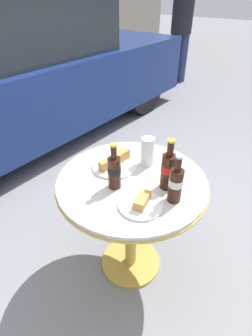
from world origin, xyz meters
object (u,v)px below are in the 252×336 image
object	(u,v)px
cola_bottle_left	(176,184)
cola_bottle_center	(114,171)
bistro_table	(132,199)
drinking_glass	(147,153)
lunch_plate_near	(115,163)
cola_bottle_right	(168,170)
parked_car	(19,74)
pedestrian	(182,24)
lunch_plate_far	(141,203)

from	to	relation	value
cola_bottle_left	cola_bottle_center	size ratio (longest dim) A/B	1.01
bistro_table	cola_bottle_left	world-z (taller)	cola_bottle_left
cola_bottle_center	drinking_glass	xyz separation A→B (m)	(0.26, -0.01, -0.02)
lunch_plate_near	cola_bottle_right	bearing A→B (deg)	-86.98
lunch_plate_near	parked_car	distance (m)	2.13
lunch_plate_near	parked_car	bearing A→B (deg)	69.86
lunch_plate_near	parked_car	xyz separation A→B (m)	(0.73, 2.00, -0.03)
drinking_glass	pedestrian	distance (m)	3.83
cola_bottle_center	parked_car	distance (m)	2.28
lunch_plate_far	pedestrian	size ratio (longest dim) A/B	0.12
bistro_table	cola_bottle_left	xyz separation A→B (m)	(-0.01, -0.24, 0.23)
cola_bottle_right	parked_car	xyz separation A→B (m)	(0.72, 2.30, -0.12)
bistro_table	drinking_glass	distance (m)	0.26
lunch_plate_far	pedestrian	world-z (taller)	pedestrian
pedestrian	parked_car	bearing A→B (deg)	170.65
drinking_glass	lunch_plate_far	size ratio (longest dim) A/B	0.78
cola_bottle_center	lunch_plate_far	xyz separation A→B (m)	(-0.03, -0.18, -0.08)
drinking_glass	cola_bottle_center	bearing A→B (deg)	177.00
lunch_plate_near	pedestrian	world-z (taller)	pedestrian
cola_bottle_left	pedestrian	xyz separation A→B (m)	(3.61, 1.91, 0.17)
cola_bottle_left	cola_bottle_center	distance (m)	0.29
lunch_plate_far	parked_car	size ratio (longest dim) A/B	0.05
cola_bottle_right	parked_car	distance (m)	2.41
parked_car	pedestrian	world-z (taller)	pedestrian
pedestrian	cola_bottle_center	bearing A→B (deg)	-156.13
bistro_table	cola_bottle_right	world-z (taller)	cola_bottle_right
lunch_plate_far	parked_car	bearing A→B (deg)	68.51
cola_bottle_right	drinking_glass	xyz separation A→B (m)	(0.10, 0.18, -0.03)
cola_bottle_left	lunch_plate_far	distance (m)	0.17
cola_bottle_left	lunch_plate_far	xyz separation A→B (m)	(-0.12, 0.09, -0.08)
bistro_table	lunch_plate_far	distance (m)	0.25
cola_bottle_center	lunch_plate_near	xyz separation A→B (m)	(0.13, 0.11, -0.07)
bistro_table	cola_bottle_right	size ratio (longest dim) A/B	2.98
cola_bottle_left	cola_bottle_right	world-z (taller)	cola_bottle_right
lunch_plate_near	cola_bottle_left	bearing A→B (deg)	-96.73
cola_bottle_center	lunch_plate_far	size ratio (longest dim) A/B	1.16
bistro_table	lunch_plate_far	bearing A→B (deg)	-131.71
cola_bottle_center	cola_bottle_left	bearing A→B (deg)	-71.71
drinking_glass	pedestrian	size ratio (longest dim) A/B	0.09
cola_bottle_right	cola_bottle_center	xyz separation A→B (m)	(-0.15, 0.20, -0.01)
bistro_table	cola_bottle_right	bearing A→B (deg)	-72.87
lunch_plate_near	lunch_plate_far	distance (m)	0.33
cola_bottle_center	lunch_plate_far	bearing A→B (deg)	-100.37
cola_bottle_right	cola_bottle_center	world-z (taller)	cola_bottle_right
bistro_table	cola_bottle_center	xyz separation A→B (m)	(-0.10, 0.03, 0.23)
cola_bottle_left	pedestrian	world-z (taller)	pedestrian
cola_bottle_left	pedestrian	bearing A→B (deg)	27.86
cola_bottle_left	parked_car	bearing A→B (deg)	71.91
lunch_plate_far	cola_bottle_right	bearing A→B (deg)	-6.36
pedestrian	bistro_table	bearing A→B (deg)	-155.16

